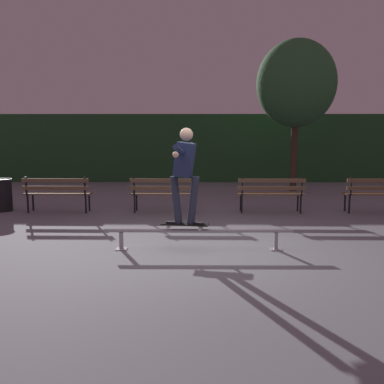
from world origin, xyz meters
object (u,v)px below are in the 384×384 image
(skateboarder, at_px, (185,168))
(park_bench_left_center, at_px, (164,191))
(park_bench_leftmost, at_px, (57,191))
(tree_far_right, at_px, (296,84))
(park_bench_right_center, at_px, (271,191))
(grind_rail, at_px, (199,233))
(trash_can, at_px, (2,194))
(skateboard, at_px, (185,225))
(park_bench_rightmost, at_px, (378,191))

(skateboarder, relative_size, park_bench_left_center, 0.97)
(park_bench_leftmost, distance_m, tree_far_right, 8.32)
(park_bench_right_center, bearing_deg, grind_rail, -117.98)
(tree_far_right, distance_m, trash_can, 9.46)
(skateboard, xyz_separation_m, trash_can, (-4.61, 3.54, -0.01))
(tree_far_right, bearing_deg, park_bench_leftmost, -148.50)
(park_bench_right_center, bearing_deg, skateboarder, -120.88)
(park_bench_right_center, height_order, tree_far_right, tree_far_right)
(park_bench_leftmost, xyz_separation_m, park_bench_rightmost, (7.74, 0.00, 0.00))
(park_bench_leftmost, height_order, park_bench_rightmost, same)
(grind_rail, relative_size, tree_far_right, 0.63)
(skateboard, distance_m, tree_far_right, 8.73)
(skateboarder, relative_size, park_bench_right_center, 0.97)
(grind_rail, relative_size, park_bench_left_center, 1.93)
(skateboard, relative_size, park_bench_right_center, 0.50)
(skateboarder, bearing_deg, park_bench_left_center, 99.96)
(grind_rail, xyz_separation_m, skateboarder, (-0.22, -0.00, 1.08))
(skateboarder, height_order, tree_far_right, tree_far_right)
(tree_far_right, height_order, trash_can, tree_far_right)
(grind_rail, xyz_separation_m, park_bench_left_center, (-0.81, 3.33, 0.26))
(park_bench_rightmost, distance_m, tree_far_right, 5.16)
(grind_rail, bearing_deg, park_bench_right_center, 62.02)
(park_bench_rightmost, distance_m, trash_can, 9.19)
(skateboard, relative_size, trash_can, 1.00)
(park_bench_rightmost, relative_size, tree_far_right, 0.32)
(park_bench_rightmost, relative_size, trash_can, 2.01)
(park_bench_left_center, bearing_deg, park_bench_leftmost, 180.00)
(park_bench_leftmost, xyz_separation_m, park_bench_left_center, (2.58, 0.00, 0.00))
(park_bench_left_center, bearing_deg, tree_far_right, 45.12)
(grind_rail, bearing_deg, park_bench_left_center, 103.63)
(skateboard, height_order, park_bench_right_center, park_bench_right_center)
(tree_far_right, bearing_deg, park_bench_rightmost, -74.57)
(skateboard, height_order, tree_far_right, tree_far_right)
(park_bench_left_center, bearing_deg, trash_can, 177.06)
(park_bench_left_center, bearing_deg, skateboard, -80.09)
(park_bench_left_center, height_order, park_bench_right_center, same)
(park_bench_rightmost, bearing_deg, park_bench_left_center, 180.00)
(park_bench_leftmost, bearing_deg, grind_rail, -44.54)
(skateboarder, relative_size, trash_can, 1.95)
(skateboarder, bearing_deg, tree_far_right, 64.95)
(skateboarder, distance_m, park_bench_left_center, 3.48)
(park_bench_left_center, height_order, park_bench_rightmost, same)
(trash_can, bearing_deg, tree_far_right, 25.51)
(park_bench_leftmost, bearing_deg, skateboarder, -46.49)
(grind_rail, height_order, park_bench_left_center, park_bench_left_center)
(park_bench_left_center, bearing_deg, skateboarder, -80.04)
(skateboarder, height_order, park_bench_rightmost, skateboarder)
(skateboard, distance_m, park_bench_leftmost, 4.60)
(skateboard, height_order, skateboarder, skateboarder)
(grind_rail, bearing_deg, park_bench_leftmost, 135.46)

